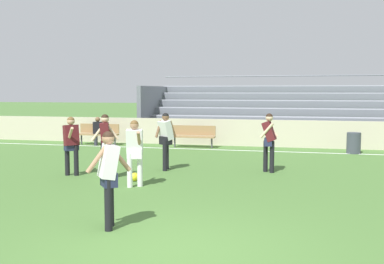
{
  "coord_description": "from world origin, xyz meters",
  "views": [
    {
      "loc": [
        1.82,
        -6.28,
        2.31
      ],
      "look_at": [
        -1.27,
        6.41,
        1.15
      ],
      "focal_mm": 43.22,
      "sensor_mm": 36.0,
      "label": 1
    }
  ],
  "objects_px": {
    "bleacher_stand": "(325,112)",
    "player_white_overlapping": "(109,171)",
    "bench_centre_sideline": "(99,132)",
    "player_white_pressing_high": "(135,148)",
    "player_white_on_ball": "(166,136)",
    "trash_bin": "(354,143)",
    "player_dark_dropping_back": "(71,141)",
    "spectator_seated": "(97,129)",
    "soccer_ball": "(135,177)",
    "bench_near_wall_gap": "(194,134)",
    "player_dark_wide_right": "(269,137)",
    "player_dark_wide_left": "(105,140)"
  },
  "relations": [
    {
      "from": "bench_near_wall_gap",
      "to": "player_dark_wide_right",
      "type": "xyz_separation_m",
      "value": [
        3.44,
        -5.14,
        0.46
      ]
    },
    {
      "from": "trash_bin",
      "to": "soccer_ball",
      "type": "bearing_deg",
      "value": -130.98
    },
    {
      "from": "bench_near_wall_gap",
      "to": "soccer_ball",
      "type": "relative_size",
      "value": 8.18
    },
    {
      "from": "bench_centre_sideline",
      "to": "trash_bin",
      "type": "distance_m",
      "value": 10.44
    },
    {
      "from": "trash_bin",
      "to": "player_dark_dropping_back",
      "type": "distance_m",
      "value": 10.37
    },
    {
      "from": "bench_near_wall_gap",
      "to": "trash_bin",
      "type": "height_order",
      "value": "bench_near_wall_gap"
    },
    {
      "from": "player_white_pressing_high",
      "to": "bleacher_stand",
      "type": "bearing_deg",
      "value": 68.13
    },
    {
      "from": "spectator_seated",
      "to": "bench_centre_sideline",
      "type": "bearing_deg",
      "value": 90.0
    },
    {
      "from": "bench_centre_sideline",
      "to": "player_white_pressing_high",
      "type": "bearing_deg",
      "value": -59.59
    },
    {
      "from": "player_dark_dropping_back",
      "to": "player_white_on_ball",
      "type": "xyz_separation_m",
      "value": [
        2.25,
        1.46,
        0.04
      ]
    },
    {
      "from": "spectator_seated",
      "to": "player_dark_dropping_back",
      "type": "relative_size",
      "value": 0.75
    },
    {
      "from": "player_dark_wide_left",
      "to": "player_white_pressing_high",
      "type": "bearing_deg",
      "value": -35.62
    },
    {
      "from": "spectator_seated",
      "to": "player_dark_wide_right",
      "type": "bearing_deg",
      "value": -33.25
    },
    {
      "from": "bleacher_stand",
      "to": "player_white_on_ball",
      "type": "distance_m",
      "value": 10.82
    },
    {
      "from": "bench_near_wall_gap",
      "to": "spectator_seated",
      "type": "xyz_separation_m",
      "value": [
        -4.22,
        -0.12,
        0.16
      ]
    },
    {
      "from": "player_dark_wide_left",
      "to": "soccer_ball",
      "type": "bearing_deg",
      "value": -8.68
    },
    {
      "from": "trash_bin",
      "to": "player_dark_dropping_back",
      "type": "bearing_deg",
      "value": -140.51
    },
    {
      "from": "bleacher_stand",
      "to": "player_dark_wide_left",
      "type": "bearing_deg",
      "value": -117.86
    },
    {
      "from": "player_white_on_ball",
      "to": "soccer_ball",
      "type": "relative_size",
      "value": 7.64
    },
    {
      "from": "bench_centre_sideline",
      "to": "player_dark_dropping_back",
      "type": "height_order",
      "value": "player_dark_dropping_back"
    },
    {
      "from": "spectator_seated",
      "to": "player_dark_wide_left",
      "type": "xyz_separation_m",
      "value": [
        3.55,
        -7.04,
        0.32
      ]
    },
    {
      "from": "player_dark_dropping_back",
      "to": "player_white_overlapping",
      "type": "bearing_deg",
      "value": -55.09
    },
    {
      "from": "trash_bin",
      "to": "player_dark_wide_right",
      "type": "bearing_deg",
      "value": -120.03
    },
    {
      "from": "bench_near_wall_gap",
      "to": "player_white_on_ball",
      "type": "bearing_deg",
      "value": -85.04
    },
    {
      "from": "bench_centre_sideline",
      "to": "player_white_on_ball",
      "type": "height_order",
      "value": "player_white_on_ball"
    },
    {
      "from": "spectator_seated",
      "to": "soccer_ball",
      "type": "bearing_deg",
      "value": -58.42
    },
    {
      "from": "soccer_ball",
      "to": "player_white_overlapping",
      "type": "bearing_deg",
      "value": -75.1
    },
    {
      "from": "player_white_pressing_high",
      "to": "player_white_on_ball",
      "type": "height_order",
      "value": "player_white_on_ball"
    },
    {
      "from": "trash_bin",
      "to": "player_white_on_ball",
      "type": "distance_m",
      "value": 7.72
    },
    {
      "from": "spectator_seated",
      "to": "player_white_on_ball",
      "type": "bearing_deg",
      "value": -48.77
    },
    {
      "from": "bench_near_wall_gap",
      "to": "player_dark_wide_right",
      "type": "bearing_deg",
      "value": -56.18
    },
    {
      "from": "player_white_pressing_high",
      "to": "player_dark_wide_right",
      "type": "xyz_separation_m",
      "value": [
        2.99,
        2.82,
        0.05
      ]
    },
    {
      "from": "bench_near_wall_gap",
      "to": "trash_bin",
      "type": "relative_size",
      "value": 2.31
    },
    {
      "from": "bleacher_stand",
      "to": "bench_centre_sideline",
      "type": "height_order",
      "value": "bleacher_stand"
    },
    {
      "from": "bench_centre_sideline",
      "to": "player_dark_wide_left",
      "type": "bearing_deg",
      "value": -63.61
    },
    {
      "from": "player_white_overlapping",
      "to": "player_white_on_ball",
      "type": "height_order",
      "value": "player_white_on_ball"
    },
    {
      "from": "bleacher_stand",
      "to": "player_dark_wide_left",
      "type": "height_order",
      "value": "bleacher_stand"
    },
    {
      "from": "bench_centre_sideline",
      "to": "player_white_on_ball",
      "type": "relative_size",
      "value": 1.07
    },
    {
      "from": "bench_near_wall_gap",
      "to": "player_dark_wide_left",
      "type": "relative_size",
      "value": 1.05
    },
    {
      "from": "player_white_pressing_high",
      "to": "player_white_overlapping",
      "type": "xyz_separation_m",
      "value": [
        0.79,
        -3.31,
        0.02
      ]
    },
    {
      "from": "bench_centre_sideline",
      "to": "player_white_on_ball",
      "type": "distance_m",
      "value": 7.22
    },
    {
      "from": "player_white_pressing_high",
      "to": "player_dark_wide_right",
      "type": "relative_size",
      "value": 0.96
    },
    {
      "from": "bleacher_stand",
      "to": "player_white_overlapping",
      "type": "bearing_deg",
      "value": -104.79
    },
    {
      "from": "player_dark_wide_left",
      "to": "player_white_overlapping",
      "type": "height_order",
      "value": "player_dark_wide_left"
    },
    {
      "from": "bleacher_stand",
      "to": "bench_centre_sideline",
      "type": "xyz_separation_m",
      "value": [
        -9.55,
        -4.19,
        -0.81
      ]
    },
    {
      "from": "player_dark_wide_right",
      "to": "player_white_pressing_high",
      "type": "bearing_deg",
      "value": -136.73
    },
    {
      "from": "bleacher_stand",
      "to": "player_dark_dropping_back",
      "type": "xyz_separation_m",
      "value": [
        -7.1,
        -11.12,
        -0.4
      ]
    },
    {
      "from": "player_white_pressing_high",
      "to": "player_white_overlapping",
      "type": "distance_m",
      "value": 3.4
    },
    {
      "from": "player_dark_wide_left",
      "to": "player_dark_dropping_back",
      "type": "distance_m",
      "value": 1.13
    },
    {
      "from": "bench_centre_sideline",
      "to": "spectator_seated",
      "type": "height_order",
      "value": "spectator_seated"
    }
  ]
}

